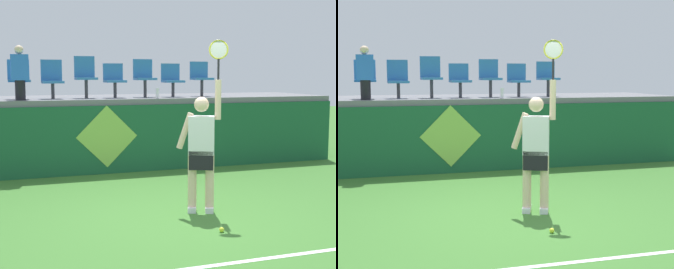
# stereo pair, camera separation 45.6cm
# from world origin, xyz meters

# --- Properties ---
(ground_plane) EXTENTS (40.00, 40.00, 0.00)m
(ground_plane) POSITION_xyz_m (0.00, 0.00, 0.00)
(ground_plane) COLOR #3D752D
(court_back_wall) EXTENTS (10.02, 0.20, 1.40)m
(court_back_wall) POSITION_xyz_m (0.00, 3.62, 0.70)
(court_back_wall) COLOR #195633
(court_back_wall) RESTS_ON ground_plane
(spectator_platform) EXTENTS (10.02, 2.46, 0.12)m
(spectator_platform) POSITION_xyz_m (0.00, 4.79, 1.46)
(spectator_platform) COLOR slate
(spectator_platform) RESTS_ON court_back_wall
(court_baseline_stripe) EXTENTS (9.02, 0.08, 0.01)m
(court_baseline_stripe) POSITION_xyz_m (0.00, -1.78, 0.00)
(court_baseline_stripe) COLOR white
(court_baseline_stripe) RESTS_ON ground_plane
(tennis_player) EXTENTS (0.71, 0.39, 2.54)m
(tennis_player) POSITION_xyz_m (0.35, 0.25, 0.97)
(tennis_player) COLOR white
(tennis_player) RESTS_ON ground_plane
(tennis_ball) EXTENTS (0.07, 0.07, 0.07)m
(tennis_ball) POSITION_xyz_m (0.22, -0.75, 0.03)
(tennis_ball) COLOR #D1E533
(tennis_ball) RESTS_ON ground_plane
(water_bottle) EXTENTS (0.07, 0.07, 0.22)m
(water_bottle) POSITION_xyz_m (0.79, 3.76, 1.63)
(water_bottle) COLOR white
(water_bottle) RESTS_ON spectator_platform
(stadium_chair_0) EXTENTS (0.44, 0.42, 0.82)m
(stadium_chair_0) POSITION_xyz_m (-2.03, 4.33, 1.98)
(stadium_chair_0) COLOR #38383D
(stadium_chair_0) RESTS_ON spectator_platform
(stadium_chair_1) EXTENTS (0.44, 0.42, 0.82)m
(stadium_chair_1) POSITION_xyz_m (-1.35, 4.33, 1.96)
(stadium_chair_1) COLOR #38383D
(stadium_chair_1) RESTS_ON spectator_platform
(stadium_chair_2) EXTENTS (0.44, 0.42, 0.90)m
(stadium_chair_2) POSITION_xyz_m (-0.65, 4.33, 2.03)
(stadium_chair_2) COLOR #38383D
(stadium_chair_2) RESTS_ON spectator_platform
(stadium_chair_3) EXTENTS (0.44, 0.42, 0.75)m
(stadium_chair_3) POSITION_xyz_m (-0.02, 4.32, 1.94)
(stadium_chair_3) COLOR #38383D
(stadium_chair_3) RESTS_ON spectator_platform
(stadium_chair_4) EXTENTS (0.44, 0.42, 0.85)m
(stadium_chair_4) POSITION_xyz_m (0.66, 4.33, 2.00)
(stadium_chair_4) COLOR #38383D
(stadium_chair_4) RESTS_ON spectator_platform
(stadium_chair_5) EXTENTS (0.44, 0.42, 0.75)m
(stadium_chair_5) POSITION_xyz_m (1.32, 4.32, 1.94)
(stadium_chair_5) COLOR #38383D
(stadium_chair_5) RESTS_ON spectator_platform
(stadium_chair_6) EXTENTS (0.44, 0.42, 0.80)m
(stadium_chair_6) POSITION_xyz_m (2.02, 4.32, 1.99)
(stadium_chair_6) COLOR #38383D
(stadium_chair_6) RESTS_ON spectator_platform
(spectator_0) EXTENTS (0.34, 0.20, 1.08)m
(spectator_0) POSITION_xyz_m (-2.03, 3.87, 2.08)
(spectator_0) COLOR black
(spectator_0) RESTS_ON spectator_platform
(wall_signage_mount) EXTENTS (1.27, 0.01, 1.41)m
(wall_signage_mount) POSITION_xyz_m (-0.37, 3.51, 0.00)
(wall_signage_mount) COLOR #195633
(wall_signage_mount) RESTS_ON ground_plane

